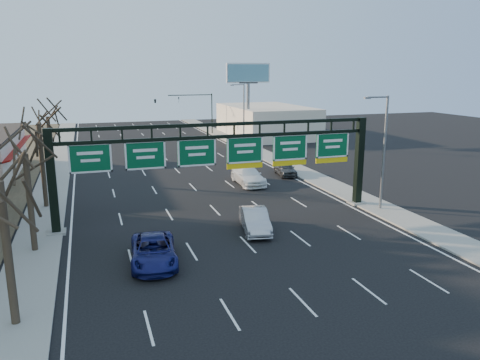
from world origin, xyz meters
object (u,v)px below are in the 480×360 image
object	(u,v)px
car_white_wagon	(248,176)
car_silver_sedan	(255,220)
sign_gantry	(223,157)
car_blue_suv	(154,251)

from	to	relation	value
car_white_wagon	car_silver_sedan	bearing A→B (deg)	-106.72
sign_gantry	car_white_wagon	distance (m)	11.55
car_blue_suv	car_white_wagon	distance (m)	20.28
sign_gantry	car_blue_suv	distance (m)	10.25
car_silver_sedan	car_white_wagon	xyz separation A→B (m)	(4.11, 13.24, 0.03)
sign_gantry	car_blue_suv	xyz separation A→B (m)	(-6.28, -7.13, -3.87)
car_silver_sedan	car_white_wagon	size ratio (longest dim) A/B	0.84
car_blue_suv	sign_gantry	bearing A→B (deg)	54.47
car_silver_sedan	car_white_wagon	bearing A→B (deg)	83.86
sign_gantry	car_silver_sedan	xyz separation A→B (m)	(1.16, -3.70, -3.84)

